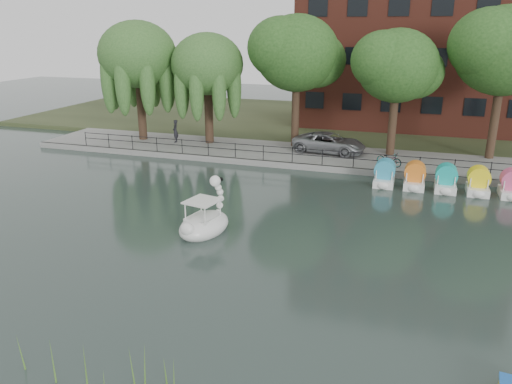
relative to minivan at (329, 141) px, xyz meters
The scene contains 16 objects.
ground_plane 16.74m from the minivan, 96.31° to the right, with size 120.00×120.00×0.00m, color #3C4C4A.
promenade 2.18m from the minivan, 161.94° to the right, with size 40.00×6.00×0.40m, color gray.
kerb 4.12m from the minivan, 117.33° to the right, with size 40.00×0.25×0.40m, color gray.
land_strip 13.57m from the minivan, 97.79° to the left, with size 60.00×22.00×0.36m, color #47512D.
railing 3.82m from the minivan, 118.71° to the right, with size 32.00×0.05×1.00m.
apartment_building 16.49m from the minivan, 68.87° to the left, with size 20.00×10.07×18.00m.
willow_left 15.88m from the minivan, behind, with size 5.88×5.88×9.01m.
willow_mid 10.61m from the minivan, behind, with size 5.32×5.32×8.15m.
broadleaf_center 6.65m from the minivan, 153.68° to the left, with size 6.00×6.00×9.25m.
broadleaf_right 6.71m from the minivan, 12.21° to the left, with size 5.40×5.40×8.32m.
broadleaf_far 12.48m from the minivan, 10.11° to the left, with size 6.30×6.30×9.71m.
minivan is the anchor object (origin of this frame).
bicycle 4.89m from the minivan, 28.24° to the right, with size 1.72×0.60×1.00m, color gray.
pedestrian 11.87m from the minivan, behind, with size 0.71×0.48×1.98m, color black.
swan_boat 15.40m from the minivan, 101.13° to the right, with size 2.39×3.21×2.45m.
pedal_boat_row 10.76m from the minivan, 29.47° to the right, with size 11.35×1.70×1.40m.
Camera 1 is at (7.59, -17.79, 8.95)m, focal length 35.00 mm.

